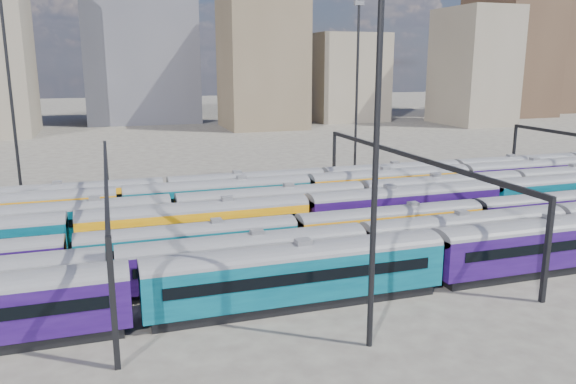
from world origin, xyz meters
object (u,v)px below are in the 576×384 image
object	(u,v)px
rake_0	(553,238)
mast_2	(377,121)
rake_1	(362,241)
rake_2	(296,231)

from	to	relation	value
rake_0	mast_2	bearing A→B (deg)	-160.93
rake_0	mast_2	distance (m)	24.11
mast_2	rake_0	bearing A→B (deg)	19.07
rake_1	mast_2	world-z (taller)	mast_2
rake_1	mast_2	xyz separation A→B (m)	(-5.11, -12.00, 11.37)
rake_0	mast_2	world-z (taller)	mast_2
rake_0	rake_1	xyz separation A→B (m)	(-15.13, 5.00, -0.32)
rake_1	rake_2	size ratio (longest dim) A/B	1.06
rake_0	rake_2	xyz separation A→B (m)	(-19.31, 10.00, -0.46)
rake_1	rake_2	xyz separation A→B (m)	(-4.18, 5.00, -0.15)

